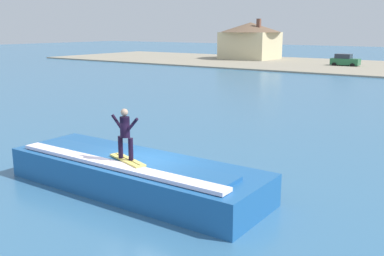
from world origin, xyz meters
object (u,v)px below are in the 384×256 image
surfboard (127,160)px  house_with_chimney (250,39)px  car_near_shore (345,60)px  surfer (125,131)px  wave_crest (134,174)px

surfboard → house_with_chimney: 65.66m
surfboard → car_near_shore: bearing=99.2°
surfboard → surfer: surfer is taller
surfboard → car_near_shore: (-8.91, 54.83, -0.29)m
car_near_shore → house_with_chimney: (-17.89, 5.07, 2.61)m
surfboard → wave_crest: bearing=111.8°
car_near_shore → house_with_chimney: house_with_chimney is taller
surfer → house_with_chimney: 65.63m
house_with_chimney → car_near_shore: bearing=-15.8°
surfer → house_with_chimney: house_with_chimney is taller
surfboard → car_near_shore: 55.55m
wave_crest → surfboard: 0.86m
surfer → car_near_shore: (-8.86, 54.84, -1.26)m
wave_crest → house_with_chimney: size_ratio=0.90×
surfer → house_with_chimney: size_ratio=0.16×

